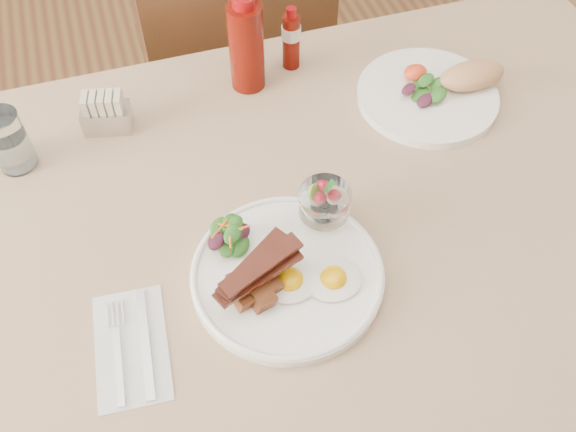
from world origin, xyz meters
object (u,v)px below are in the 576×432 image
at_px(fruit_cup, 325,202).
at_px(hot_sauce_bottle, 291,39).
at_px(table, 329,240).
at_px(chair_far, 235,63).
at_px(main_plate, 287,275).
at_px(water_glass, 10,144).
at_px(second_plate, 438,90).
at_px(ketchup_bottle, 246,45).
at_px(sugar_caddy, 106,114).

relative_size(fruit_cup, hot_sauce_bottle, 0.61).
height_order(table, chair_far, chair_far).
xyz_separation_m(main_plate, fruit_cup, (0.08, 0.07, 0.05)).
xyz_separation_m(table, water_glass, (-0.47, 0.25, 0.14)).
distance_m(main_plate, water_glass, 0.50).
xyz_separation_m(chair_far, hot_sauce_bottle, (0.04, -0.31, 0.29)).
relative_size(fruit_cup, second_plate, 0.28).
relative_size(main_plate, water_glass, 2.64).
bearing_deg(fruit_cup, water_glass, 147.99).
bearing_deg(hot_sauce_bottle, ketchup_bottle, -163.94).
bearing_deg(chair_far, water_glass, -138.13).
height_order(table, water_glass, water_glass).
height_order(ketchup_bottle, sugar_caddy, ketchup_bottle).
bearing_deg(water_glass, chair_far, 41.87).
bearing_deg(chair_far, fruit_cup, -92.07).
height_order(second_plate, water_glass, water_glass).
relative_size(fruit_cup, water_glass, 0.73).
distance_m(second_plate, ketchup_bottle, 0.35).
bearing_deg(chair_far, second_plate, -60.56).
bearing_deg(main_plate, sugar_caddy, 117.78).
distance_m(table, chair_far, 0.68).
xyz_separation_m(table, chair_far, (0.00, 0.66, -0.14)).
bearing_deg(fruit_cup, hot_sauce_bottle, 79.73).
xyz_separation_m(chair_far, fruit_cup, (-0.03, -0.69, 0.29)).
xyz_separation_m(second_plate, hot_sauce_bottle, (-0.23, 0.16, 0.04)).
xyz_separation_m(main_plate, water_glass, (-0.36, 0.35, 0.04)).
bearing_deg(fruit_cup, sugar_caddy, 132.26).
bearing_deg(sugar_caddy, main_plate, -49.43).
relative_size(second_plate, hot_sauce_bottle, 2.19).
xyz_separation_m(chair_far, water_glass, (-0.47, -0.42, 0.27)).
relative_size(second_plate, ketchup_bottle, 1.50).
xyz_separation_m(hot_sauce_bottle, water_glass, (-0.51, -0.10, -0.01)).
bearing_deg(chair_far, sugar_caddy, -129.23).
height_order(fruit_cup, water_glass, water_glass).
distance_m(main_plate, fruit_cup, 0.12).
xyz_separation_m(fruit_cup, second_plate, (0.29, 0.21, -0.04)).
distance_m(fruit_cup, hot_sauce_bottle, 0.38).
bearing_deg(table, chair_far, 90.00).
bearing_deg(ketchup_bottle, sugar_caddy, -171.54).
xyz_separation_m(ketchup_bottle, hot_sauce_bottle, (0.09, 0.03, -0.03)).
height_order(table, fruit_cup, fruit_cup).
xyz_separation_m(fruit_cup, ketchup_bottle, (-0.02, 0.35, 0.03)).
distance_m(table, ketchup_bottle, 0.37).
xyz_separation_m(sugar_caddy, water_glass, (-0.16, -0.04, 0.01)).
xyz_separation_m(chair_far, second_plate, (0.27, -0.48, 0.24)).
relative_size(main_plate, second_plate, 1.01).
bearing_deg(second_plate, table, -145.45).
height_order(second_plate, sugar_caddy, sugar_caddy).
height_order(sugar_caddy, water_glass, water_glass).
height_order(table, sugar_caddy, sugar_caddy).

